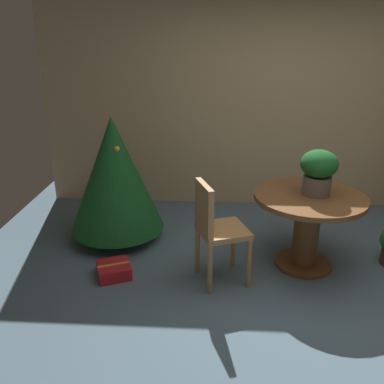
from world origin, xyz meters
name	(u,v)px	position (x,y,z in m)	size (l,w,h in m)	color
ground_plane	(309,300)	(0.00, 0.00, 0.00)	(6.60, 6.60, 0.00)	slate
back_wall_panel	(283,105)	(0.00, 2.20, 1.30)	(6.00, 0.10, 2.60)	tan
round_dining_table	(308,219)	(0.05, 0.58, 0.50)	(1.02, 1.02, 0.74)	brown
flower_vase	(319,170)	(0.11, 0.60, 0.97)	(0.34, 0.34, 0.42)	#665B51
wooden_chair_left	(216,227)	(-0.81, 0.26, 0.54)	(0.52, 0.52, 0.95)	#B27F4C
holiday_tree	(115,175)	(-1.87, 1.04, 0.74)	(1.00, 1.00, 1.35)	brown
gift_box_red	(114,270)	(-1.75, 0.28, 0.06)	(0.38, 0.38, 0.12)	red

